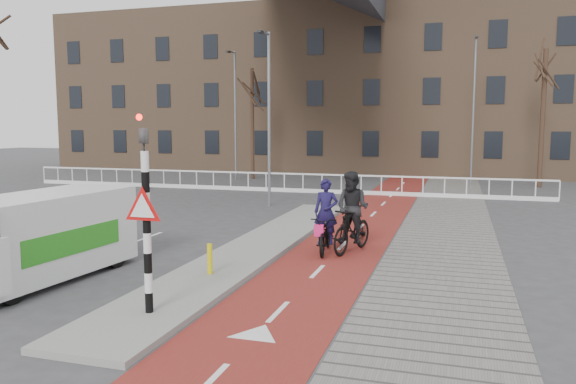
# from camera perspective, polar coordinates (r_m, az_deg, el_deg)

# --- Properties ---
(ground) EXTENTS (120.00, 120.00, 0.00)m
(ground) POSITION_cam_1_polar(r_m,az_deg,el_deg) (12.03, -6.42, -9.88)
(ground) COLOR #38383A
(ground) RESTS_ON ground
(bike_lane) EXTENTS (2.50, 60.00, 0.01)m
(bike_lane) POSITION_cam_1_polar(r_m,az_deg,el_deg) (21.08, 8.27, -2.64)
(bike_lane) COLOR maroon
(bike_lane) RESTS_ON ground
(sidewalk) EXTENTS (3.00, 60.00, 0.01)m
(sidewalk) POSITION_cam_1_polar(r_m,az_deg,el_deg) (20.85, 15.91, -2.94)
(sidewalk) COLOR slate
(sidewalk) RESTS_ON ground
(curb_island) EXTENTS (1.80, 16.00, 0.12)m
(curb_island) POSITION_cam_1_polar(r_m,az_deg,el_deg) (15.86, -3.00, -5.51)
(curb_island) COLOR gray
(curb_island) RESTS_ON ground
(traffic_signal) EXTENTS (0.80, 0.80, 3.68)m
(traffic_signal) POSITION_cam_1_polar(r_m,az_deg,el_deg) (10.11, -14.26, -1.68)
(traffic_signal) COLOR black
(traffic_signal) RESTS_ON curb_island
(bollard) EXTENTS (0.12, 0.12, 0.68)m
(bollard) POSITION_cam_1_polar(r_m,az_deg,el_deg) (12.79, -7.95, -6.74)
(bollard) COLOR yellow
(bollard) RESTS_ON curb_island
(cyclist_near) EXTENTS (0.88, 1.99, 2.00)m
(cyclist_near) POSITION_cam_1_polar(r_m,az_deg,el_deg) (15.18, 3.87, -3.69)
(cyclist_near) COLOR black
(cyclist_near) RESTS_ON bike_lane
(cyclist_far) EXTENTS (1.15, 2.16, 2.20)m
(cyclist_far) POSITION_cam_1_polar(r_m,az_deg,el_deg) (15.28, 6.55, -2.75)
(cyclist_far) COLOR black
(cyclist_far) RESTS_ON bike_lane
(van) EXTENTS (2.20, 4.63, 1.93)m
(van) POSITION_cam_1_polar(r_m,az_deg,el_deg) (13.62, -23.90, -4.05)
(van) COLOR silver
(van) RESTS_ON ground
(railing) EXTENTS (28.00, 0.10, 0.99)m
(railing) POSITION_cam_1_polar(r_m,az_deg,el_deg) (29.35, -2.24, 0.68)
(railing) COLOR silver
(railing) RESTS_ON ground
(townhouse_row) EXTENTS (46.00, 10.00, 15.90)m
(townhouse_row) POSITION_cam_1_polar(r_m,az_deg,el_deg) (43.45, 6.97, 12.55)
(townhouse_row) COLOR #7F6047
(townhouse_row) RESTS_ON ground
(tree_mid) EXTENTS (0.23, 0.23, 6.99)m
(tree_mid) POSITION_cam_1_polar(r_m,az_deg,el_deg) (36.04, -3.65, 6.89)
(tree_mid) COLOR black
(tree_mid) RESTS_ON ground
(tree_right) EXTENTS (0.26, 0.26, 7.55)m
(tree_right) POSITION_cam_1_polar(r_m,az_deg,el_deg) (33.97, 24.44, 6.77)
(tree_right) COLOR black
(tree_right) RESTS_ON ground
(streetlight_near) EXTENTS (0.12, 0.12, 7.26)m
(streetlight_near) POSITION_cam_1_polar(r_m,az_deg,el_deg) (23.73, -1.94, 7.26)
(streetlight_near) COLOR slate
(streetlight_near) RESTS_ON ground
(streetlight_left) EXTENTS (0.12, 0.12, 7.97)m
(streetlight_left) POSITION_cam_1_polar(r_m,az_deg,el_deg) (35.59, -5.38, 7.67)
(streetlight_left) COLOR slate
(streetlight_left) RESTS_ON ground
(streetlight_right) EXTENTS (0.12, 0.12, 8.36)m
(streetlight_right) POSITION_cam_1_polar(r_m,az_deg,el_deg) (33.94, 18.31, 7.72)
(streetlight_right) COLOR slate
(streetlight_right) RESTS_ON ground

